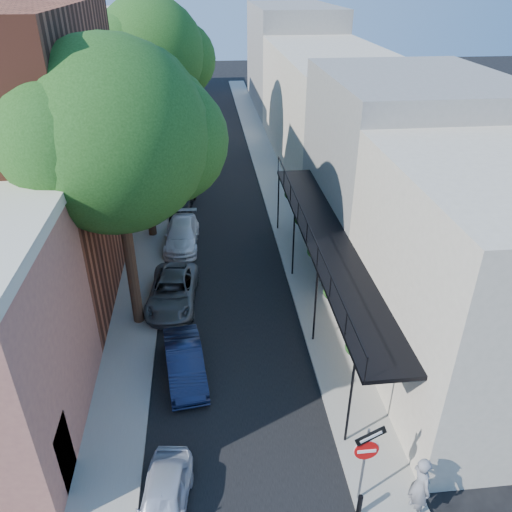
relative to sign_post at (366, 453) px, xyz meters
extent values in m
cube|color=black|center=(-3.16, 29.03, -2.03)|extent=(6.00, 64.00, 0.01)
cube|color=gray|center=(-7.16, 29.03, -1.98)|extent=(2.00, 64.00, 0.12)
cube|color=gray|center=(0.84, 29.03, -1.98)|extent=(2.00, 64.00, 0.12)
cube|color=beige|center=(-8.21, 1.53, -0.84)|extent=(0.10, 1.20, 2.20)
cube|color=gray|center=(-8.18, 13.03, 5.96)|extent=(0.06, 7.00, 4.00)
cube|color=gray|center=(-12.16, 25.03, 2.46)|extent=(8.00, 12.00, 9.00)
cube|color=beige|center=(-12.16, 39.03, 2.96)|extent=(8.00, 16.00, 10.00)
cube|color=tan|center=(-12.16, 53.03, 1.96)|extent=(8.00, 12.00, 8.00)
cube|color=beige|center=(5.84, 4.53, 1.96)|extent=(8.00, 9.00, 8.00)
cube|color=gray|center=(5.84, 14.03, 2.46)|extent=(8.00, 10.00, 9.00)
cube|color=beige|center=(5.84, 29.03, 1.96)|extent=(8.00, 20.00, 8.00)
cube|color=gray|center=(5.84, 47.03, 2.96)|extent=(8.00, 16.00, 10.00)
cube|color=black|center=(1.04, 9.03, 1.46)|extent=(2.00, 16.00, 0.15)
cube|color=black|center=(0.09, 9.03, 2.34)|extent=(0.05, 16.00, 0.05)
cylinder|color=black|center=(0.14, 2.03, -0.23)|extent=(0.08, 0.08, 3.40)
cylinder|color=black|center=(0.14, 17.03, -0.23)|extent=(0.08, 0.08, 3.40)
sphere|color=#1A4012|center=(0.44, 3.03, 1.01)|extent=(0.60, 0.60, 0.60)
sphere|color=#1A4012|center=(0.44, 9.03, 1.01)|extent=(0.60, 0.60, 0.60)
sphere|color=#1A4012|center=(0.44, 15.03, 1.01)|extent=(0.60, 0.60, 0.60)
cylinder|color=#595B60|center=(-0.01, 0.03, -0.59)|extent=(0.07, 0.07, 2.90)
cylinder|color=red|center=(-0.01, -0.01, 0.11)|extent=(0.66, 0.04, 0.66)
cube|color=white|center=(-0.01, -0.04, 0.11)|extent=(0.50, 0.02, 0.10)
cylinder|color=white|center=(-0.01, 0.01, 0.11)|extent=(0.70, 0.02, 0.70)
cube|color=black|center=(0.04, -0.02, 0.66)|extent=(0.89, 0.15, 0.58)
cube|color=white|center=(0.04, -0.05, 0.66)|extent=(0.60, 0.10, 0.31)
cylinder|color=black|center=(-0.16, -0.47, -1.52)|extent=(0.14, 0.14, 0.80)
cylinder|color=#372016|center=(-6.96, 9.03, 1.46)|extent=(0.44, 0.44, 7.00)
sphere|color=#1A4012|center=(-6.96, 9.03, 5.98)|extent=(6.80, 6.80, 6.80)
sphere|color=#1A4012|center=(-5.26, 10.05, 5.48)|extent=(4.76, 4.76, 4.76)
cylinder|color=#372016|center=(-6.96, 17.03, 1.11)|extent=(0.44, 0.44, 6.30)
sphere|color=#1A4012|center=(-6.96, 17.03, 5.16)|extent=(6.00, 6.00, 6.00)
sphere|color=#1A4012|center=(-5.46, 17.93, 4.66)|extent=(4.20, 4.20, 4.20)
cylinder|color=#372016|center=(-6.96, 26.03, 1.64)|extent=(0.44, 0.44, 7.35)
sphere|color=#1A4012|center=(-6.96, 26.03, 6.36)|extent=(7.00, 7.00, 7.00)
sphere|color=#1A4012|center=(-5.21, 27.08, 5.86)|extent=(4.90, 4.90, 4.90)
imported|color=#B6BBCA|center=(-5.40, 0.21, -1.48)|extent=(1.72, 3.41, 1.12)
imported|color=#111A37|center=(-4.93, 5.60, -1.42)|extent=(1.77, 3.89, 1.24)
imported|color=#575B5F|center=(-5.55, 10.31, -1.41)|extent=(2.42, 4.62, 1.24)
imported|color=white|center=(-5.27, 15.80, -1.41)|extent=(1.94, 4.39, 1.25)
imported|color=black|center=(-5.46, 20.86, -1.35)|extent=(2.08, 4.18, 1.37)
imported|color=slate|center=(1.44, -0.47, -0.90)|extent=(0.58, 0.80, 2.03)
camera|label=1|loc=(-3.79, -8.40, 11.01)|focal=35.00mm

